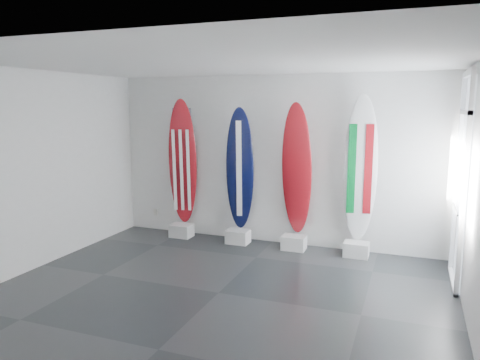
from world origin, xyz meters
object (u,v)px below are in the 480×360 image
at_px(surfboard_usa, 183,162).
at_px(surfboard_navy, 240,169).
at_px(surfboard_swiss, 297,170).
at_px(surfboard_italy, 360,169).

height_order(surfboard_usa, surfboard_navy, surfboard_usa).
distance_m(surfboard_usa, surfboard_swiss, 2.19).
relative_size(surfboard_usa, surfboard_swiss, 1.02).
bearing_deg(surfboard_swiss, surfboard_usa, -179.87).
bearing_deg(surfboard_italy, surfboard_swiss, 171.51).
xyz_separation_m(surfboard_usa, surfboard_swiss, (2.19, 0.00, -0.03)).
height_order(surfboard_usa, surfboard_italy, surfboard_italy).
height_order(surfboard_usa, surfboard_swiss, surfboard_usa).
bearing_deg(surfboard_usa, surfboard_navy, -14.28).
bearing_deg(surfboard_navy, surfboard_italy, -12.12).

